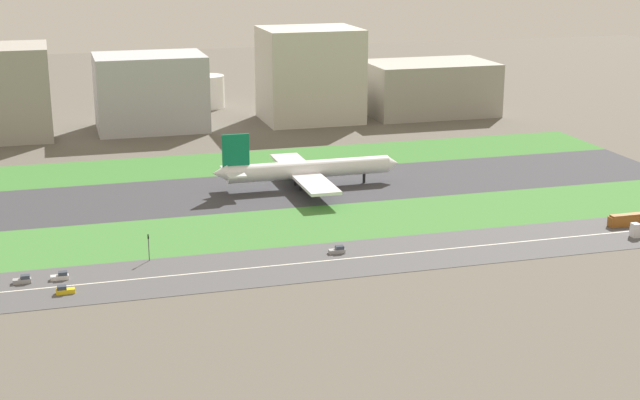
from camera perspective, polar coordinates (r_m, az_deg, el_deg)
ground_plane at (r=315.87m, az=-2.61°, el=0.64°), size 800.00×800.00×0.00m
runway at (r=315.85m, az=-2.61°, el=0.65°), size 280.00×46.00×0.10m
grass_median_north at (r=354.62m, az=-4.17°, el=2.32°), size 280.00×36.00×0.10m
grass_median_south at (r=277.73m, az=-0.63°, el=-1.50°), size 280.00×36.00×0.10m
highway at (r=248.61m, az=1.34°, el=-3.62°), size 280.00×28.00×0.10m
highway_centerline at (r=248.59m, az=1.34°, el=-3.60°), size 266.00×0.50×0.01m
airliner at (r=316.54m, az=-0.96°, el=1.85°), size 65.00×56.00×19.70m
car_3 at (r=242.83m, az=-15.46°, el=-4.48°), size 4.40×1.80×2.00m
bus_1 at (r=290.45m, az=18.13°, el=-1.16°), size 11.60×2.50×3.50m
car_0 at (r=243.04m, az=-17.58°, el=-4.64°), size 4.40×1.80×2.00m
car_1 at (r=233.44m, az=-15.24°, el=-5.30°), size 4.40×1.80×2.00m
car_2 at (r=252.91m, az=1.07°, el=-3.06°), size 4.40×1.80×2.00m
traffic_light at (r=250.19m, az=-10.36°, el=-2.73°), size 0.36×0.50×7.20m
terminal_building at (r=415.90m, az=-18.68°, el=6.23°), size 38.10×39.07×38.27m
hangar_building at (r=417.93m, az=-10.25°, el=6.46°), size 46.86×34.54×32.64m
office_tower at (r=430.37m, az=-0.62°, el=7.62°), size 43.08×36.55×42.04m
cargo_warehouse at (r=450.65m, az=6.63°, el=6.77°), size 58.78×38.45×24.60m
fuel_tank_west at (r=464.04m, az=-10.34°, el=6.17°), size 16.36×16.36×13.33m
fuel_tank_centre at (r=467.44m, az=-6.87°, el=6.55°), size 17.06×17.06×15.90m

